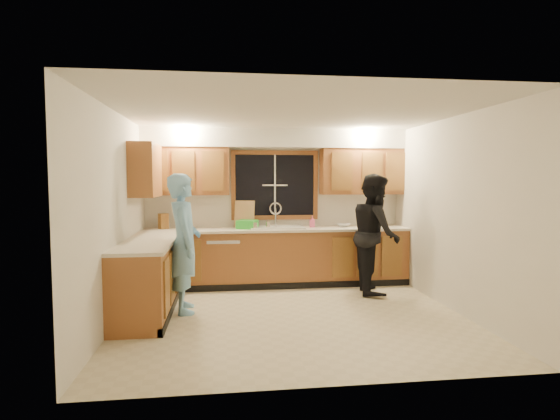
{
  "coord_description": "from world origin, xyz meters",
  "views": [
    {
      "loc": [
        -0.82,
        -5.28,
        1.69
      ],
      "look_at": [
        -0.07,
        0.65,
        1.28
      ],
      "focal_mm": 28.0,
      "sensor_mm": 36.0,
      "label": 1
    }
  ],
  "objects_px": {
    "dish_crate": "(247,224)",
    "soap_bottle": "(312,221)",
    "knife_block": "(163,221)",
    "stove": "(139,289)",
    "woman": "(375,233)",
    "sink": "(277,231)",
    "dishwasher": "(224,261)",
    "man": "(184,243)",
    "bowl": "(344,225)"
  },
  "relations": [
    {
      "from": "stove",
      "to": "woman",
      "type": "bearing_deg",
      "value": 20.3
    },
    {
      "from": "sink",
      "to": "woman",
      "type": "xyz_separation_m",
      "value": [
        1.4,
        -0.64,
        0.03
      ]
    },
    {
      "from": "sink",
      "to": "knife_block",
      "type": "distance_m",
      "value": 1.79
    },
    {
      "from": "man",
      "to": "soap_bottle",
      "type": "bearing_deg",
      "value": -64.33
    },
    {
      "from": "sink",
      "to": "man",
      "type": "height_order",
      "value": "man"
    },
    {
      "from": "knife_block",
      "to": "dish_crate",
      "type": "relative_size",
      "value": 0.84
    },
    {
      "from": "dish_crate",
      "to": "knife_block",
      "type": "bearing_deg",
      "value": 174.31
    },
    {
      "from": "soap_bottle",
      "to": "bowl",
      "type": "relative_size",
      "value": 0.85
    },
    {
      "from": "woman",
      "to": "knife_block",
      "type": "bearing_deg",
      "value": 85.59
    },
    {
      "from": "man",
      "to": "knife_block",
      "type": "xyz_separation_m",
      "value": [
        -0.44,
        1.36,
        0.16
      ]
    },
    {
      "from": "man",
      "to": "dish_crate",
      "type": "xyz_separation_m",
      "value": [
        0.87,
        1.23,
        0.1
      ]
    },
    {
      "from": "woman",
      "to": "knife_block",
      "type": "relative_size",
      "value": 7.34
    },
    {
      "from": "soap_bottle",
      "to": "sink",
      "type": "bearing_deg",
      "value": -174.95
    },
    {
      "from": "stove",
      "to": "soap_bottle",
      "type": "xyz_separation_m",
      "value": [
        2.38,
        1.88,
        0.56
      ]
    },
    {
      "from": "dish_crate",
      "to": "bowl",
      "type": "bearing_deg",
      "value": 2.34
    },
    {
      "from": "woman",
      "to": "dish_crate",
      "type": "relative_size",
      "value": 6.15
    },
    {
      "from": "dish_crate",
      "to": "soap_bottle",
      "type": "xyz_separation_m",
      "value": [
        1.06,
        0.08,
        0.03
      ]
    },
    {
      "from": "man",
      "to": "woman",
      "type": "height_order",
      "value": "woman"
    },
    {
      "from": "dishwasher",
      "to": "knife_block",
      "type": "xyz_separation_m",
      "value": [
        -0.93,
        0.12,
        0.63
      ]
    },
    {
      "from": "sink",
      "to": "man",
      "type": "relative_size",
      "value": 0.49
    },
    {
      "from": "soap_bottle",
      "to": "knife_block",
      "type": "bearing_deg",
      "value": 178.7
    },
    {
      "from": "dishwasher",
      "to": "bowl",
      "type": "distance_m",
      "value": 2.03
    },
    {
      "from": "sink",
      "to": "dishwasher",
      "type": "xyz_separation_m",
      "value": [
        -0.85,
        -0.01,
        -0.45
      ]
    },
    {
      "from": "soap_bottle",
      "to": "dishwasher",
      "type": "bearing_deg",
      "value": -177.36
    },
    {
      "from": "man",
      "to": "bowl",
      "type": "xyz_separation_m",
      "value": [
        2.45,
        1.3,
        0.06
      ]
    },
    {
      "from": "stove",
      "to": "man",
      "type": "height_order",
      "value": "man"
    },
    {
      "from": "woman",
      "to": "dish_crate",
      "type": "distance_m",
      "value": 1.98
    },
    {
      "from": "dish_crate",
      "to": "man",
      "type": "bearing_deg",
      "value": -125.16
    },
    {
      "from": "sink",
      "to": "dish_crate",
      "type": "relative_size",
      "value": 2.97
    },
    {
      "from": "sink",
      "to": "soap_bottle",
      "type": "height_order",
      "value": "sink"
    },
    {
      "from": "sink",
      "to": "knife_block",
      "type": "xyz_separation_m",
      "value": [
        -1.78,
        0.11,
        0.18
      ]
    },
    {
      "from": "woman",
      "to": "dishwasher",
      "type": "bearing_deg",
      "value": 83.25
    },
    {
      "from": "dish_crate",
      "to": "soap_bottle",
      "type": "bearing_deg",
      "value": 4.13
    },
    {
      "from": "man",
      "to": "bowl",
      "type": "distance_m",
      "value": 2.77
    },
    {
      "from": "stove",
      "to": "knife_block",
      "type": "xyz_separation_m",
      "value": [
        0.02,
        1.93,
        0.59
      ]
    },
    {
      "from": "stove",
      "to": "man",
      "type": "relative_size",
      "value": 0.51
    },
    {
      "from": "dishwasher",
      "to": "bowl",
      "type": "relative_size",
      "value": 3.74
    },
    {
      "from": "woman",
      "to": "knife_block",
      "type": "xyz_separation_m",
      "value": [
        -3.19,
        0.74,
        0.15
      ]
    },
    {
      "from": "man",
      "to": "dish_crate",
      "type": "distance_m",
      "value": 1.51
    },
    {
      "from": "stove",
      "to": "sink",
      "type": "bearing_deg",
      "value": 45.39
    },
    {
      "from": "soap_bottle",
      "to": "bowl",
      "type": "height_order",
      "value": "soap_bottle"
    },
    {
      "from": "stove",
      "to": "man",
      "type": "distance_m",
      "value": 0.85
    },
    {
      "from": "knife_block",
      "to": "stove",
      "type": "bearing_deg",
      "value": -124.66
    },
    {
      "from": "man",
      "to": "woman",
      "type": "bearing_deg",
      "value": -85.83
    },
    {
      "from": "sink",
      "to": "bowl",
      "type": "xyz_separation_m",
      "value": [
        1.11,
        0.04,
        0.08
      ]
    },
    {
      "from": "knife_block",
      "to": "bowl",
      "type": "height_order",
      "value": "knife_block"
    },
    {
      "from": "dishwasher",
      "to": "man",
      "type": "relative_size",
      "value": 0.46
    },
    {
      "from": "dishwasher",
      "to": "stove",
      "type": "height_order",
      "value": "stove"
    },
    {
      "from": "sink",
      "to": "dish_crate",
      "type": "xyz_separation_m",
      "value": [
        -0.48,
        -0.02,
        0.12
      ]
    },
    {
      "from": "dish_crate",
      "to": "dishwasher",
      "type": "bearing_deg",
      "value": 178.43
    }
  ]
}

